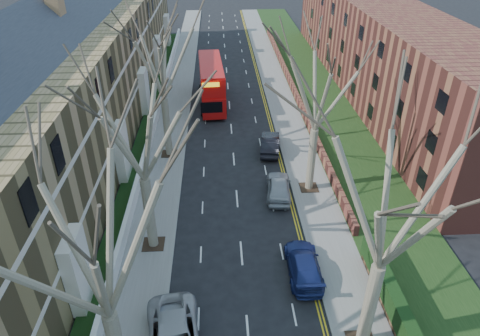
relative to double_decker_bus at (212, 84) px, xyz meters
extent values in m
cube|color=slate|center=(-4.08, -0.80, -2.15)|extent=(3.00, 102.00, 0.12)
cube|color=slate|center=(7.92, -0.80, -2.15)|extent=(3.00, 102.00, 0.12)
cube|color=olive|center=(-11.88, -8.80, 2.79)|extent=(9.00, 78.00, 10.00)
cube|color=#2C2F36|center=(-11.88, -8.80, 8.79)|extent=(4.67, 78.00, 4.67)
cube|color=white|center=(-7.43, -8.80, 1.29)|extent=(0.12, 78.00, 0.35)
cube|color=white|center=(-7.43, -8.80, 4.79)|extent=(0.12, 78.00, 0.35)
cube|color=brown|center=(19.42, 3.20, 2.79)|extent=(8.00, 54.00, 10.00)
cube|color=brown|center=(9.62, 3.20, -1.64)|extent=(0.35, 54.00, 0.90)
cube|color=white|center=(-5.73, -8.80, -1.59)|extent=(0.30, 78.00, 1.00)
cube|color=black|center=(12.42, -0.80, -2.06)|extent=(6.00, 102.00, 0.06)
cylinder|color=#6E644E|center=(-3.78, -23.80, 0.45)|extent=(0.64, 0.64, 5.07)
cube|color=#2D2116|center=(-3.78, -23.80, -2.07)|extent=(1.40, 1.40, 0.05)
cylinder|color=#6E644E|center=(-3.78, -11.80, 0.54)|extent=(0.60, 0.60, 5.25)
cube|color=#2D2116|center=(-3.78, -11.80, -2.07)|extent=(1.40, 1.40, 0.05)
cylinder|color=#6E644E|center=(7.62, -31.80, 0.54)|extent=(0.64, 0.64, 5.25)
cylinder|color=#6E644E|center=(7.62, -17.80, 0.45)|extent=(0.60, 0.60, 5.07)
cube|color=#2D2116|center=(7.62, -17.80, -2.07)|extent=(1.40, 1.40, 0.05)
cube|color=#BB0E0D|center=(0.00, 0.00, -0.79)|extent=(3.02, 10.84, 2.15)
cube|color=#BB0E0D|center=(0.00, 0.00, 1.26)|extent=(2.99, 10.31, 1.95)
cube|color=black|center=(0.00, 0.00, -0.35)|extent=(2.99, 9.99, 0.88)
cube|color=black|center=(0.00, 0.00, 1.36)|extent=(2.98, 9.77, 0.88)
imported|color=navy|center=(5.55, -26.75, -1.52)|extent=(2.02, 4.80, 1.38)
imported|color=#9B9DA3|center=(5.12, -18.51, -1.45)|extent=(2.27, 4.65, 1.53)
imported|color=black|center=(5.27, -11.51, -1.45)|extent=(2.23, 4.79, 1.52)
camera|label=1|loc=(0.73, -45.30, 16.78)|focal=32.00mm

